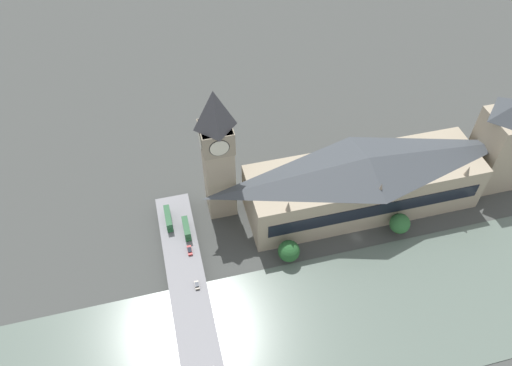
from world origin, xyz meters
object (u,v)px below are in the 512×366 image
parliament_hall (364,182)px  car_southbound_tail (190,250)px  double_decker_bus_mid (168,218)px  road_bridge (199,350)px  car_northbound_mid (197,285)px  clock_tower (217,152)px  victoria_tower (503,142)px  double_decker_bus_lead (186,228)px

parliament_hall → car_southbound_tail: (-10.39, 79.57, -9.45)m
double_decker_bus_mid → car_southbound_tail: size_ratio=2.51×
car_southbound_tail → road_bridge: bearing=175.5°
double_decker_bus_mid → car_northbound_mid: 34.90m
clock_tower → victoria_tower: (-13.53, -126.67, -11.08)m
parliament_hall → victoria_tower: 65.81m
clock_tower → road_bridge: clock_tower is taller
car_northbound_mid → double_decker_bus_mid: bearing=10.8°
double_decker_bus_lead → victoria_tower: bearing=-89.8°
road_bridge → double_decker_bus_lead: size_ratio=14.13×
double_decker_bus_mid → car_northbound_mid: size_ratio=3.14×
double_decker_bus_lead → double_decker_bus_mid: (7.36, 6.75, -0.02)m
road_bridge → car_southbound_tail: (42.36, -3.36, 1.61)m
road_bridge → clock_tower: bearing=-17.9°
victoria_tower → car_southbound_tail: size_ratio=10.83×
double_decker_bus_lead → clock_tower: bearing=-51.5°
parliament_hall → car_northbound_mid: parliament_hall is taller
road_bridge → double_decker_bus_lead: double_decker_bus_lead is taller
clock_tower → car_southbound_tail: bearing=142.9°
road_bridge → double_decker_bus_mid: bearing=2.9°
parliament_hall → double_decker_bus_lead: bearing=90.3°
car_northbound_mid → car_southbound_tail: car_northbound_mid is taller
clock_tower → car_northbound_mid: (-40.92, 17.92, -29.44)m
parliament_hall → car_southbound_tail: 80.80m
parliament_hall → road_bridge: bearing=122.5°
clock_tower → car_southbound_tail: clock_tower is taller
clock_tower → double_decker_bus_lead: (-14.05, 17.69, -27.38)m
parliament_hall → car_southbound_tail: bearing=97.4°
clock_tower → car_northbound_mid: 53.50m
victoria_tower → car_northbound_mid: (-27.40, 144.58, -18.36)m
double_decker_bus_lead → car_southbound_tail: (-9.92, 0.41, -2.09)m
parliament_hall → double_decker_bus_mid: 86.50m
double_decker_bus_lead → car_southbound_tail: size_ratio=2.20×
double_decker_bus_lead → car_northbound_mid: 26.95m
clock_tower → double_decker_bus_mid: 37.33m
parliament_hall → clock_tower: (13.58, 61.47, 20.02)m
parliament_hall → clock_tower: 66.06m
car_northbound_mid → car_southbound_tail: 16.95m
victoria_tower → double_decker_bus_lead: bearing=90.2°
victoria_tower → road_bridge: victoria_tower is taller
victoria_tower → car_northbound_mid: size_ratio=13.57×
victoria_tower → double_decker_bus_lead: victoria_tower is taller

